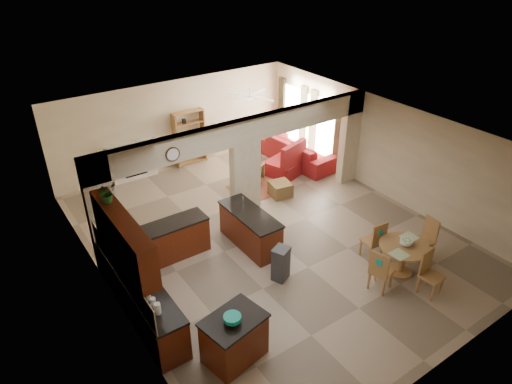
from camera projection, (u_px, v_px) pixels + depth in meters
floor at (267, 234)px, 11.63m from camera, size 10.00×10.00×0.00m
ceiling at (269, 132)px, 10.24m from camera, size 10.00×10.00×0.00m
wall_back at (176, 124)px, 14.51m from camera, size 8.00×0.00×8.00m
wall_front at (450, 310)px, 7.36m from camera, size 8.00×0.00×8.00m
wall_left at (104, 242)px, 8.96m from camera, size 0.00×10.00×10.00m
wall_right at (382, 147)px, 12.91m from camera, size 0.00×10.00×10.00m
partition_left_pier at (102, 215)px, 9.82m from camera, size 0.60×0.25×2.80m
partition_center_pier at (245, 181)px, 11.80m from camera, size 0.80×0.25×2.20m
partition_right_pier at (350, 138)px, 13.47m from camera, size 0.60×0.25×2.80m
partition_header at (245, 131)px, 11.10m from camera, size 8.00×0.25×0.60m
kitchen_counter at (150, 272)px, 9.61m from camera, size 2.52×3.29×1.48m
upper_cabinets at (123, 237)px, 8.22m from camera, size 0.35×2.40×0.90m
peninsula at (250, 229)px, 11.02m from camera, size 0.70×1.85×0.91m
wall_clock at (173, 154)px, 10.03m from camera, size 0.34×0.03×0.34m
rug at (259, 188)px, 13.72m from camera, size 1.60×1.30×0.01m
fireplace at (133, 160)px, 13.99m from camera, size 1.60×0.35×1.20m
shelving_unit at (190, 138)px, 14.80m from camera, size 1.00×0.32×1.80m
window_a at (326, 129)px, 14.64m from camera, size 0.02×0.90×1.90m
window_b at (293, 114)px, 15.85m from camera, size 0.02×0.90×1.90m
glazed_door at (309, 126)px, 15.32m from camera, size 0.02×0.70×2.10m
drape_a_left at (338, 135)px, 14.19m from camera, size 0.10×0.28×2.30m
drape_a_right at (313, 124)px, 15.04m from camera, size 0.10×0.28×2.30m
drape_b_left at (303, 119)px, 15.40m from camera, size 0.10×0.28×2.30m
drape_b_right at (281, 109)px, 16.26m from camera, size 0.10×0.28×2.30m
ceiling_fan at (250, 96)px, 13.24m from camera, size 1.00×1.00×0.10m
kitchen_island at (234, 338)px, 8.05m from camera, size 1.20×0.96×0.93m
teal_bowl at (232, 319)px, 7.71m from camera, size 0.31×0.31×0.15m
trash_can at (281, 265)px, 9.97m from camera, size 0.44×0.42×0.74m
dining_table at (403, 255)px, 10.09m from camera, size 1.09×1.09×0.74m
fruit_bowl at (406, 242)px, 9.96m from camera, size 0.28×0.28×0.15m
sofa at (298, 151)px, 15.09m from camera, size 2.84×1.31×0.81m
chaise at (285, 167)px, 14.47m from camera, size 1.39×1.25×0.46m
armchair at (248, 175)px, 13.74m from camera, size 1.00×1.01×0.68m
ottoman at (280, 189)px, 13.25m from camera, size 0.66×0.66×0.42m
plant at (107, 193)px, 8.33m from camera, size 0.42×0.38×0.39m
chair_north at (375, 239)px, 10.49m from camera, size 0.46×0.46×1.02m
chair_east at (426, 237)px, 10.58m from camera, size 0.49×0.49×1.02m
chair_south at (429, 271)px, 9.52m from camera, size 0.46×0.46×1.02m
chair_west at (380, 270)px, 9.55m from camera, size 0.52×0.52×1.02m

